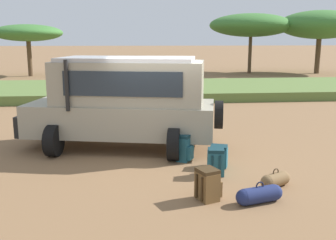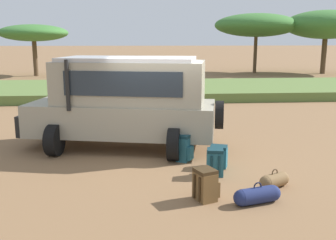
# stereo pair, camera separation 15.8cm
# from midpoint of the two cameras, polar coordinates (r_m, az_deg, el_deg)

# --- Properties ---
(ground_plane) EXTENTS (320.00, 320.00, 0.00)m
(ground_plane) POSITION_cam_midpoint_polar(r_m,az_deg,el_deg) (10.19, -0.97, -4.86)
(ground_plane) COLOR olive
(grass_bank) EXTENTS (120.00, 7.00, 0.44)m
(grass_bank) POSITION_cam_midpoint_polar(r_m,az_deg,el_deg) (21.26, -2.93, 4.44)
(grass_bank) COLOR #5B7538
(grass_bank) RESTS_ON ground_plane
(safari_vehicle) EXTENTS (5.48, 3.38, 2.44)m
(safari_vehicle) POSITION_cam_midpoint_polar(r_m,az_deg,el_deg) (10.51, -5.72, 2.83)
(safari_vehicle) COLOR gray
(safari_vehicle) RESTS_ON ground_plane
(backpack_beside_front_wheel) EXTENTS (0.50, 0.49, 0.60)m
(backpack_beside_front_wheel) POSITION_cam_midpoint_polar(r_m,az_deg,el_deg) (7.31, 6.10, -9.34)
(backpack_beside_front_wheel) COLOR brown
(backpack_beside_front_wheel) RESTS_ON ground_plane
(backpack_cluster_center) EXTENTS (0.47, 0.48, 0.51)m
(backpack_cluster_center) POSITION_cam_midpoint_polar(r_m,az_deg,el_deg) (9.14, 7.81, -5.32)
(backpack_cluster_center) COLOR #235B6B
(backpack_cluster_center) RESTS_ON ground_plane
(backpack_near_rear_wheel) EXTENTS (0.44, 0.42, 0.65)m
(backpack_near_rear_wheel) POSITION_cam_midpoint_polar(r_m,az_deg,el_deg) (9.50, 2.88, -4.15)
(backpack_near_rear_wheel) COLOR #235B6B
(backpack_near_rear_wheel) RESTS_ON ground_plane
(backpack_outermost) EXTENTS (0.40, 0.43, 0.59)m
(backpack_outermost) POSITION_cam_midpoint_polar(r_m,az_deg,el_deg) (8.60, 7.36, -6.13)
(backpack_outermost) COLOR #235B6B
(backpack_outermost) RESTS_ON ground_plane
(duffel_bag_low_black_case) EXTENTS (0.68, 0.50, 0.39)m
(duffel_bag_low_black_case) POSITION_cam_midpoint_polar(r_m,az_deg,el_deg) (8.20, 15.71, -8.45)
(duffel_bag_low_black_case) COLOR brown
(duffel_bag_low_black_case) RESTS_ON ground_plane
(duffel_bag_soft_canvas) EXTENTS (0.91, 0.47, 0.40)m
(duffel_bag_soft_canvas) POSITION_cam_midpoint_polar(r_m,az_deg,el_deg) (7.37, 13.43, -10.59)
(duffel_bag_soft_canvas) COLOR navy
(duffel_bag_soft_canvas) RESTS_ON ground_plane
(acacia_tree_far_left) EXTENTS (5.31, 5.50, 4.00)m
(acacia_tree_far_left) POSITION_cam_midpoint_polar(r_m,az_deg,el_deg) (33.06, -18.81, 11.85)
(acacia_tree_far_left) COLOR brown
(acacia_tree_far_left) RESTS_ON ground_plane
(acacia_tree_left_mid) EXTENTS (7.08, 6.41, 5.01)m
(acacia_tree_left_mid) POSITION_cam_midpoint_polar(r_m,az_deg,el_deg) (34.93, 12.85, 13.26)
(acacia_tree_left_mid) COLOR brown
(acacia_tree_left_mid) RESTS_ON ground_plane
(acacia_tree_centre_back) EXTENTS (6.83, 6.89, 5.23)m
(acacia_tree_centre_back) POSITION_cam_midpoint_polar(r_m,az_deg,el_deg) (35.97, 22.09, 12.69)
(acacia_tree_centre_back) COLOR brown
(acacia_tree_centre_back) RESTS_ON ground_plane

